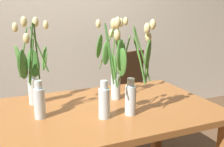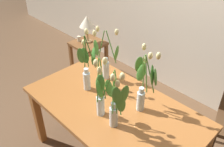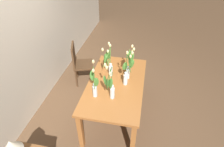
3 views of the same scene
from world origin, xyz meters
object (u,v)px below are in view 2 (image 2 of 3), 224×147
object	(u,v)px
tulip_vase_4	(102,98)
side_table	(88,50)
pillar_candle	(79,39)
table_lamp	(87,22)
tulip_vase_1	(114,105)
dining_table	(113,113)
tulip_vase_3	(144,85)
tulip_vase_2	(106,62)
tulip_vase_0	(87,68)

from	to	relation	value
tulip_vase_4	side_table	xyz separation A→B (m)	(-1.43, 1.02, -0.50)
side_table	pillar_candle	distance (m)	0.21
side_table	table_lamp	size ratio (longest dim) A/B	1.38
tulip_vase_4	pillar_candle	distance (m)	1.87
tulip_vase_1	tulip_vase_4	bearing A→B (deg)	171.76
dining_table	side_table	bearing A→B (deg)	148.44
tulip_vase_1	pillar_candle	bearing A→B (deg)	150.29
tulip_vase_3	pillar_candle	size ratio (longest dim) A/B	7.75
tulip_vase_3	tulip_vase_4	world-z (taller)	tulip_vase_4
dining_table	tulip_vase_2	bearing A→B (deg)	144.84
tulip_vase_0	tulip_vase_1	size ratio (longest dim) A/B	1.03
tulip_vase_2	side_table	xyz separation A→B (m)	(-1.05, 0.61, -0.49)
tulip_vase_1	side_table	world-z (taller)	tulip_vase_1
tulip_vase_0	tulip_vase_3	bearing A→B (deg)	14.21
side_table	table_lamp	world-z (taller)	table_lamp
tulip_vase_0	table_lamp	xyz separation A→B (m)	(-1.06, 0.87, -0.10)
tulip_vase_0	tulip_vase_2	distance (m)	0.24
dining_table	tulip_vase_1	bearing A→B (deg)	-43.44
table_lamp	side_table	bearing A→B (deg)	-44.60
dining_table	tulip_vase_3	size ratio (longest dim) A/B	2.75
dining_table	side_table	world-z (taller)	dining_table
dining_table	tulip_vase_4	distance (m)	0.33
side_table	pillar_candle	bearing A→B (deg)	-155.35
tulip_vase_3	tulip_vase_1	bearing A→B (deg)	-90.74
side_table	tulip_vase_2	bearing A→B (deg)	-30.27
table_lamp	pillar_candle	bearing A→B (deg)	-144.08
tulip_vase_1	tulip_vase_0	bearing A→B (deg)	160.41
dining_table	pillar_candle	xyz separation A→B (m)	(-1.53, 0.80, -0.06)
tulip_vase_1	table_lamp	size ratio (longest dim) A/B	1.44
tulip_vase_4	side_table	size ratio (longest dim) A/B	1.07
pillar_candle	table_lamp	bearing A→B (deg)	35.92
tulip_vase_2	tulip_vase_4	distance (m)	0.56
tulip_vase_4	tulip_vase_2	bearing A→B (deg)	133.08
tulip_vase_4	pillar_candle	bearing A→B (deg)	148.38
tulip_vase_4	tulip_vase_1	bearing A→B (deg)	-8.24
dining_table	tulip_vase_4	world-z (taller)	tulip_vase_4
tulip_vase_0	tulip_vase_3	size ratio (longest dim) A/B	1.02
tulip_vase_4	tulip_vase_0	bearing A→B (deg)	156.01
dining_table	side_table	size ratio (longest dim) A/B	2.91
tulip_vase_2	side_table	distance (m)	1.31
tulip_vase_1	table_lamp	bearing A→B (deg)	146.62
dining_table	table_lamp	world-z (taller)	table_lamp
dining_table	side_table	xyz separation A→B (m)	(-1.40, 0.86, -0.22)
dining_table	pillar_candle	distance (m)	1.73
pillar_candle	dining_table	bearing A→B (deg)	-27.59
side_table	tulip_vase_3	bearing A→B (deg)	-23.74
tulip_vase_2	pillar_candle	world-z (taller)	tulip_vase_2
tulip_vase_4	tulip_vase_3	bearing A→B (deg)	61.79
dining_table	tulip_vase_4	xyz separation A→B (m)	(0.03, -0.16, 0.28)
tulip_vase_1	tulip_vase_4	size ratio (longest dim) A/B	0.98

